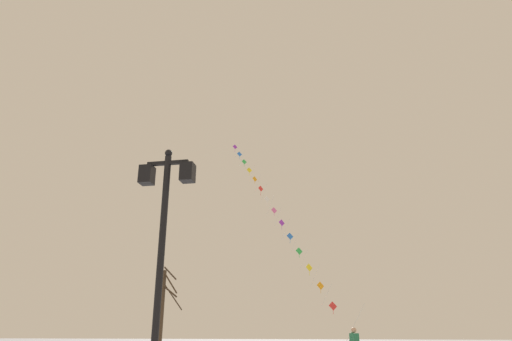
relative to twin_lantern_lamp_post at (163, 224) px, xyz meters
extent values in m
cylinder|color=black|center=(0.00, 0.00, -1.07)|extent=(0.14, 0.14, 5.11)
sphere|color=black|center=(0.00, 0.00, 1.57)|extent=(0.16, 0.16, 0.16)
cube|color=black|center=(0.00, 0.00, 1.34)|extent=(0.92, 0.08, 0.08)
cube|color=black|center=(-0.46, 0.00, 1.09)|extent=(0.28, 0.28, 0.40)
cube|color=beige|center=(-0.46, 0.00, 1.09)|extent=(0.19, 0.19, 0.30)
cube|color=black|center=(0.46, 0.00, 1.09)|extent=(0.28, 0.28, 0.40)
cube|color=beige|center=(0.46, 0.00, 1.09)|extent=(0.19, 0.19, 0.30)
cylinder|color=silver|center=(3.89, 13.33, -2.17)|extent=(1.44, 2.07, 2.55)
cylinder|color=silver|center=(2.89, 14.78, -0.37)|extent=(0.61, 0.87, 1.07)
cylinder|color=silver|center=(2.30, 15.63, 0.68)|extent=(0.61, 0.87, 1.07)
cylinder|color=silver|center=(1.72, 16.48, 1.74)|extent=(0.61, 0.87, 1.07)
cylinder|color=silver|center=(1.13, 17.33, 2.79)|extent=(0.61, 0.87, 1.07)
cylinder|color=silver|center=(0.54, 18.18, 3.84)|extent=(0.61, 0.87, 1.07)
cylinder|color=silver|center=(-0.04, 19.03, 4.90)|extent=(0.61, 0.87, 1.07)
cylinder|color=silver|center=(-0.63, 19.88, 5.95)|extent=(0.61, 0.87, 1.07)
cylinder|color=silver|center=(-1.22, 20.73, 7.01)|extent=(0.61, 0.87, 1.07)
cylinder|color=silver|center=(-1.80, 21.58, 8.06)|extent=(0.61, 0.87, 1.07)
cylinder|color=silver|center=(-2.39, 22.43, 9.12)|extent=(0.61, 0.87, 1.07)
cylinder|color=silver|center=(-2.98, 23.29, 10.17)|extent=(0.61, 0.87, 1.07)
cylinder|color=silver|center=(-3.56, 24.14, 11.22)|extent=(0.61, 0.87, 1.07)
cylinder|color=silver|center=(-4.15, 24.99, 12.28)|extent=(0.61, 0.87, 1.07)
cube|color=red|center=(3.18, 14.35, -0.90)|extent=(0.40, 0.17, 0.43)
cylinder|color=red|center=(3.18, 14.35, -1.17)|extent=(0.02, 0.02, 0.21)
cube|color=orange|center=(2.60, 15.20, 0.15)|extent=(0.37, 0.24, 0.43)
cylinder|color=orange|center=(2.60, 15.20, -0.12)|extent=(0.03, 0.03, 0.21)
cube|color=yellow|center=(2.01, 16.05, 1.21)|extent=(0.34, 0.27, 0.43)
cylinder|color=yellow|center=(2.01, 16.05, 0.91)|extent=(0.04, 0.04, 0.26)
cube|color=green|center=(1.42, 16.90, 2.26)|extent=(0.38, 0.22, 0.43)
cylinder|color=green|center=(1.42, 16.90, 1.99)|extent=(0.03, 0.04, 0.22)
cube|color=blue|center=(0.84, 17.75, 3.32)|extent=(0.39, 0.20, 0.43)
cylinder|color=blue|center=(0.84, 17.75, 3.02)|extent=(0.04, 0.05, 0.25)
cube|color=purple|center=(0.25, 18.61, 4.37)|extent=(0.34, 0.28, 0.43)
cylinder|color=purple|center=(0.25, 18.61, 4.06)|extent=(0.02, 0.02, 0.28)
cube|color=pink|center=(-0.34, 19.46, 5.43)|extent=(0.35, 0.26, 0.43)
cylinder|color=pink|center=(-0.34, 19.46, 5.15)|extent=(0.04, 0.04, 0.21)
cube|color=white|center=(-0.92, 20.31, 6.48)|extent=(0.34, 0.27, 0.43)
cylinder|color=white|center=(-0.92, 20.31, 6.15)|extent=(0.04, 0.04, 0.33)
cube|color=red|center=(-1.51, 21.16, 7.53)|extent=(0.33, 0.29, 0.43)
cylinder|color=red|center=(-1.51, 21.16, 7.20)|extent=(0.05, 0.05, 0.33)
cube|color=orange|center=(-2.10, 22.01, 8.59)|extent=(0.30, 0.32, 0.43)
cylinder|color=orange|center=(-2.10, 22.01, 8.31)|extent=(0.03, 0.03, 0.23)
cube|color=yellow|center=(-2.68, 22.86, 9.64)|extent=(0.39, 0.20, 0.43)
cylinder|color=yellow|center=(-2.68, 22.86, 9.33)|extent=(0.03, 0.04, 0.30)
cube|color=green|center=(-3.27, 23.71, 10.70)|extent=(0.38, 0.23, 0.43)
cylinder|color=green|center=(-3.27, 23.71, 10.38)|extent=(0.04, 0.05, 0.31)
cube|color=blue|center=(-3.85, 24.56, 11.75)|extent=(0.39, 0.20, 0.43)
cylinder|color=blue|center=(-3.85, 24.56, 11.44)|extent=(0.03, 0.03, 0.30)
cube|color=purple|center=(-4.44, 25.41, 12.81)|extent=(0.37, 0.23, 0.43)
cylinder|color=purple|center=(-4.44, 25.41, 12.48)|extent=(0.03, 0.03, 0.32)
cube|color=#26724C|center=(4.01, 11.48, -2.44)|extent=(0.39, 0.45, 0.60)
sphere|color=tan|center=(4.01, 11.48, -2.02)|extent=(0.22, 0.22, 0.22)
cylinder|color=#26724C|center=(3.90, 11.67, -2.27)|extent=(0.27, 0.38, 0.50)
cylinder|color=#423323|center=(-4.53, 11.60, -1.49)|extent=(0.22, 0.22, 4.26)
cylinder|color=#423323|center=(-4.36, 11.94, 0.54)|extent=(0.43, 0.76, 0.56)
cylinder|color=#423323|center=(-4.19, 11.98, -0.52)|extent=(0.76, 0.83, 1.22)
cylinder|color=#423323|center=(-4.16, 11.53, -0.33)|extent=(0.79, 0.22, 0.59)
cylinder|color=#423323|center=(-4.10, 11.33, 0.05)|extent=(0.94, 0.61, 1.05)
camera|label=1|loc=(3.43, -8.36, -2.08)|focal=30.85mm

